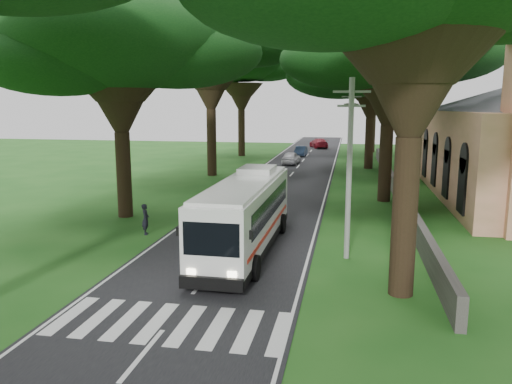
# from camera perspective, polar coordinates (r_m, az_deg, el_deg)

# --- Properties ---
(ground) EXTENTS (140.00, 140.00, 0.00)m
(ground) POSITION_cam_1_polar(r_m,az_deg,el_deg) (18.35, -7.75, -12.14)
(ground) COLOR #1B4F16
(ground) RESTS_ON ground
(road) EXTENTS (8.00, 120.00, 0.04)m
(road) POSITION_cam_1_polar(r_m,az_deg,el_deg) (42.02, 3.01, 0.70)
(road) COLOR black
(road) RESTS_ON ground
(crosswalk) EXTENTS (8.00, 3.00, 0.01)m
(crosswalk) POSITION_cam_1_polar(r_m,az_deg,el_deg) (16.63, -9.99, -14.66)
(crosswalk) COLOR silver
(crosswalk) RESTS_ON ground
(property_wall) EXTENTS (0.35, 50.00, 1.20)m
(property_wall) POSITION_cam_1_polar(r_m,az_deg,el_deg) (40.73, 15.47, 0.88)
(property_wall) COLOR #383533
(property_wall) RESTS_ON ground
(pole_near) EXTENTS (1.60, 0.24, 8.00)m
(pole_near) POSITION_cam_1_polar(r_m,az_deg,el_deg) (22.25, 10.62, 2.88)
(pole_near) COLOR gray
(pole_near) RESTS_ON ground
(pole_mid) EXTENTS (1.60, 0.24, 8.00)m
(pole_mid) POSITION_cam_1_polar(r_m,az_deg,el_deg) (42.16, 10.72, 6.28)
(pole_mid) COLOR gray
(pole_mid) RESTS_ON ground
(pole_far) EXTENTS (1.60, 0.24, 8.00)m
(pole_far) POSITION_cam_1_polar(r_m,az_deg,el_deg) (62.14, 10.75, 7.49)
(pole_far) COLOR gray
(pole_far) RESTS_ON ground
(tree_l_mida) EXTENTS (13.79, 13.79, 13.40)m
(tree_l_mida) POSITION_cam_1_polar(r_m,az_deg,el_deg) (31.33, -15.54, 16.11)
(tree_l_mida) COLOR black
(tree_l_mida) RESTS_ON ground
(tree_l_midb) EXTENTS (14.09, 14.09, 15.93)m
(tree_l_midb) POSITION_cam_1_polar(r_m,az_deg,el_deg) (48.22, -5.28, 17.12)
(tree_l_midb) COLOR black
(tree_l_midb) RESTS_ON ground
(tree_l_far) EXTENTS (13.05, 13.05, 14.98)m
(tree_l_far) POSITION_cam_1_polar(r_m,az_deg,el_deg) (65.78, -1.71, 14.64)
(tree_l_far) COLOR black
(tree_l_far) RESTS_ON ground
(tree_r_mida) EXTENTS (13.39, 13.39, 13.73)m
(tree_r_mida) POSITION_cam_1_polar(r_m,az_deg,el_deg) (36.36, 15.15, 15.87)
(tree_r_mida) COLOR black
(tree_r_mida) RESTS_ON ground
(tree_r_midb) EXTENTS (15.87, 15.87, 14.12)m
(tree_r_midb) POSITION_cam_1_polar(r_m,az_deg,el_deg) (54.24, 13.15, 13.91)
(tree_r_midb) COLOR black
(tree_r_midb) RESTS_ON ground
(tree_r_far) EXTENTS (14.46, 14.46, 15.05)m
(tree_r_far) POSITION_cam_1_polar(r_m,az_deg,el_deg) (72.30, 13.42, 13.84)
(tree_r_far) COLOR black
(tree_r_far) RESTS_ON ground
(coach_bus) EXTENTS (2.80, 11.50, 3.38)m
(coach_bus) POSITION_cam_1_polar(r_m,az_deg,el_deg) (23.38, -1.17, -2.46)
(coach_bus) COLOR white
(coach_bus) RESTS_ON ground
(distant_car_a) EXTENTS (1.98, 4.31, 1.43)m
(distant_car_a) POSITION_cam_1_polar(r_m,az_deg,el_deg) (56.69, 4.04, 3.92)
(distant_car_a) COLOR #9D9CA1
(distant_car_a) RESTS_ON road
(distant_car_b) EXTENTS (1.49, 3.81, 1.24)m
(distant_car_b) POSITION_cam_1_polar(r_m,az_deg,el_deg) (65.89, 5.15, 4.70)
(distant_car_b) COLOR navy
(distant_car_b) RESTS_ON road
(distant_car_c) EXTENTS (3.44, 5.38, 1.45)m
(distant_car_c) POSITION_cam_1_polar(r_m,az_deg,el_deg) (77.63, 7.20, 5.57)
(distant_car_c) COLOR maroon
(distant_car_c) RESTS_ON road
(pedestrian) EXTENTS (0.58, 0.70, 1.66)m
(pedestrian) POSITION_cam_1_polar(r_m,az_deg,el_deg) (27.17, -12.51, -3.05)
(pedestrian) COLOR black
(pedestrian) RESTS_ON ground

